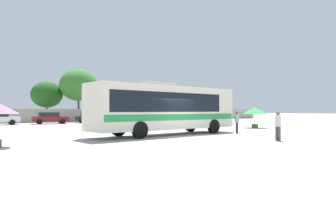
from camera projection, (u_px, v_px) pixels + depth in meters
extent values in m
plane|color=#A3A099|center=(120.00, 129.00, 28.54)|extent=(300.00, 300.00, 0.00)
cube|color=#9E998C|center=(64.00, 116.00, 44.91)|extent=(80.00, 0.30, 1.93)
cube|color=silver|center=(167.00, 108.00, 21.69)|extent=(11.70, 3.99, 2.93)
cube|color=black|center=(160.00, 102.00, 21.33)|extent=(9.66, 3.75, 1.29)
cube|color=green|center=(167.00, 117.00, 21.68)|extent=(11.48, 3.98, 0.41)
cube|color=#19212D|center=(220.00, 102.00, 25.44)|extent=(0.33, 2.28, 1.52)
cube|color=green|center=(220.00, 122.00, 25.41)|extent=(0.38, 2.49, 0.70)
cube|color=#B2B2B2|center=(157.00, 84.00, 21.16)|extent=(2.36, 1.67, 0.24)
cylinder|color=black|center=(190.00, 125.00, 24.91)|extent=(1.07, 0.43, 1.04)
cylinder|color=black|center=(214.00, 126.00, 23.05)|extent=(1.07, 0.43, 1.04)
cylinder|color=black|center=(118.00, 128.00, 20.55)|extent=(1.07, 0.43, 1.04)
cylinder|color=black|center=(140.00, 130.00, 18.69)|extent=(1.07, 0.43, 1.04)
cylinder|color=#38383D|center=(237.00, 128.00, 23.53)|extent=(0.15, 0.15, 0.80)
cylinder|color=#38383D|center=(237.00, 128.00, 23.38)|extent=(0.15, 0.15, 0.80)
cylinder|color=#B7B2A8|center=(237.00, 118.00, 23.47)|extent=(0.46, 0.46, 0.63)
sphere|color=brown|center=(237.00, 113.00, 23.48)|extent=(0.22, 0.22, 0.22)
cylinder|color=yellow|center=(237.00, 111.00, 23.48)|extent=(0.23, 0.23, 0.06)
cylinder|color=#4C4C51|center=(277.00, 133.00, 17.62)|extent=(0.15, 0.15, 0.80)
cylinder|color=#4C4C51|center=(279.00, 134.00, 17.53)|extent=(0.15, 0.15, 0.80)
cylinder|color=silver|center=(278.00, 121.00, 17.59)|extent=(0.43, 0.43, 0.63)
sphere|color=#8C6647|center=(278.00, 113.00, 17.60)|extent=(0.22, 0.22, 0.22)
cylinder|color=yellow|center=(278.00, 112.00, 17.60)|extent=(0.23, 0.23, 0.06)
cylinder|color=gray|center=(255.00, 118.00, 30.36)|extent=(0.05, 0.05, 1.96)
cone|color=green|center=(255.00, 111.00, 30.37)|extent=(2.34, 2.34, 0.64)
cube|color=brown|center=(255.00, 126.00, 30.34)|extent=(0.48, 0.48, 0.36)
cylinder|color=black|center=(10.00, 122.00, 37.62)|extent=(0.64, 0.22, 0.64)
cylinder|color=black|center=(12.00, 122.00, 36.15)|extent=(0.64, 0.22, 0.64)
cube|color=maroon|center=(51.00, 119.00, 39.14)|extent=(4.48, 2.22, 0.63)
cube|color=black|center=(49.00, 114.00, 39.05)|extent=(2.53, 1.88, 0.52)
cylinder|color=black|center=(61.00, 121.00, 40.54)|extent=(0.66, 0.28, 0.64)
cylinder|color=black|center=(63.00, 121.00, 38.97)|extent=(0.66, 0.28, 0.64)
cylinder|color=black|center=(38.00, 121.00, 39.29)|extent=(0.66, 0.28, 0.64)
cylinder|color=black|center=(40.00, 122.00, 37.73)|extent=(0.66, 0.28, 0.64)
cube|color=black|center=(92.00, 118.00, 42.56)|extent=(4.39, 2.16, 0.60)
cube|color=black|center=(91.00, 114.00, 42.47)|extent=(2.47, 1.85, 0.49)
cylinder|color=black|center=(100.00, 120.00, 43.95)|extent=(0.66, 0.27, 0.64)
cylinder|color=black|center=(104.00, 121.00, 42.40)|extent=(0.66, 0.27, 0.64)
cylinder|color=black|center=(81.00, 120.00, 42.71)|extent=(0.66, 0.27, 0.64)
cylinder|color=black|center=(84.00, 121.00, 41.15)|extent=(0.66, 0.27, 0.64)
cylinder|color=brown|center=(47.00, 113.00, 49.21)|extent=(0.32, 0.32, 2.52)
ellipsoid|color=#23561E|center=(47.00, 95.00, 49.26)|extent=(4.91, 4.91, 4.17)
cylinder|color=brown|center=(79.00, 110.00, 49.07)|extent=(0.32, 0.32, 3.67)
ellipsoid|color=#38752D|center=(79.00, 85.00, 49.14)|extent=(5.93, 5.93, 5.04)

